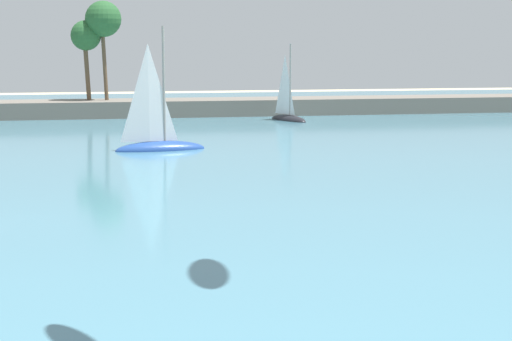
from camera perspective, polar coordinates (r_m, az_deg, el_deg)
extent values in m
cube|color=teal|center=(74.62, -7.69, 2.51)|extent=(220.00, 114.19, 0.06)
cube|color=slate|center=(91.54, -8.21, 4.19)|extent=(101.26, 6.00, 1.80)
cylinder|color=brown|center=(92.09, -11.38, 6.83)|extent=(0.77, 0.60, 6.87)
sphere|color=#285B2D|center=(92.05, -11.45, 8.96)|extent=(3.20, 3.20, 3.20)
cylinder|color=brown|center=(91.61, -10.23, 7.39)|extent=(0.71, 0.45, 8.57)
sphere|color=#285B2D|center=(91.62, -10.30, 10.07)|extent=(3.81, 3.81, 3.81)
ellipsoid|color=#234793|center=(62.77, -6.49, 1.39)|extent=(6.94, 2.91, 1.34)
cylinder|color=gray|center=(62.41, -6.26, 5.85)|extent=(0.20, 0.20, 8.41)
pyramid|color=white|center=(62.21, -7.29, 5.24)|extent=(3.03, 0.61, 7.14)
ellipsoid|color=black|center=(85.88, 2.22, 3.41)|extent=(3.67, 5.95, 1.14)
cylinder|color=gray|center=(85.35, 2.34, 6.17)|extent=(0.17, 0.17, 7.15)
pyramid|color=white|center=(86.19, 1.98, 5.84)|extent=(1.09, 2.46, 6.08)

